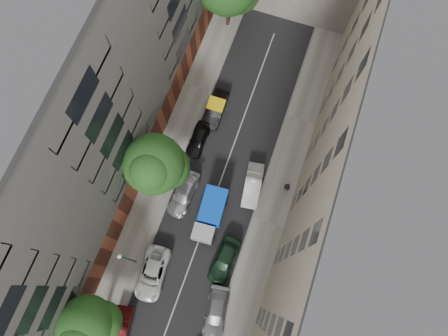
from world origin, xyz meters
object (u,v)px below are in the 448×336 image
at_px(car_left_5, 216,109).
at_px(car_right_2, 224,260).
at_px(car_left_1, 119,332).
at_px(car_left_4, 198,139).
at_px(tree_near, 86,326).
at_px(lamp_post, 126,258).
at_px(car_left_2, 152,273).
at_px(car_left_3, 183,194).
at_px(tarp_truck, 210,214).
at_px(car_right_1, 216,313).
at_px(car_right_3, 253,185).
at_px(tree_mid, 155,166).
at_px(pedestrian, 287,187).

distance_m(car_left_5, car_right_2, 14.71).
height_order(car_left_1, car_left_4, car_left_1).
height_order(car_left_1, tree_near, tree_near).
distance_m(car_left_4, lamp_post, 13.22).
height_order(car_left_2, car_left_4, car_left_2).
height_order(car_left_3, tree_near, tree_near).
bearing_deg(tarp_truck, lamp_post, -133.55).
relative_size(car_right_1, car_right_3, 1.04).
height_order(car_left_2, lamp_post, lamp_post).
xyz_separation_m(car_left_1, car_left_2, (0.80, 5.39, -0.02)).
relative_size(car_right_1, tree_mid, 0.52).
bearing_deg(car_right_2, car_left_2, -144.76).
distance_m(car_left_4, car_right_1, 16.08).
xyz_separation_m(car_left_1, car_left_5, (0.80, 22.19, -0.00)).
xyz_separation_m(car_left_5, car_right_1, (6.40, -18.07, -0.04)).
bearing_deg(car_right_1, tree_mid, 123.15).
distance_m(car_right_1, pedestrian, 12.89).
relative_size(car_left_5, lamp_post, 0.70).
height_order(tarp_truck, car_right_3, tarp_truck).
xyz_separation_m(car_left_2, lamp_post, (-1.89, 0.45, 3.24)).
bearing_deg(pedestrian, tree_near, 68.98).
height_order(tarp_truck, car_left_3, tarp_truck).
height_order(tarp_truck, tree_near, tree_near).
height_order(car_left_5, lamp_post, lamp_post).
height_order(car_right_3, tree_mid, tree_mid).
bearing_deg(car_left_5, tree_near, -97.93).
xyz_separation_m(car_left_5, lamp_post, (-1.89, -16.35, 3.22)).
relative_size(tarp_truck, car_right_1, 1.13).
bearing_deg(car_right_1, tarp_truck, 103.63).
distance_m(tarp_truck, car_left_3, 3.34).
bearing_deg(car_right_2, tree_near, -128.95).
bearing_deg(car_left_1, car_left_5, 79.24).
bearing_deg(car_right_1, car_right_2, 90.83).
height_order(car_left_3, lamp_post, lamp_post).
relative_size(tarp_truck, car_right_3, 1.18).
xyz_separation_m(car_right_2, car_right_3, (0.26, 7.33, -0.02)).
bearing_deg(pedestrian, tree_mid, 30.86).
bearing_deg(car_left_5, car_left_1, -93.39).
height_order(car_left_4, pedestrian, pedestrian).
bearing_deg(tree_mid, pedestrian, 17.02).
height_order(car_left_1, lamp_post, lamp_post).
distance_m(car_left_4, car_right_2, 11.77).
bearing_deg(tree_mid, car_right_2, -31.99).
xyz_separation_m(car_left_1, tree_near, (-1.74, 0.30, 4.05)).
distance_m(car_right_1, car_right_2, 4.54).
bearing_deg(car_left_3, tree_mid, 172.91).
height_order(car_left_2, tree_near, tree_near).
distance_m(car_left_3, car_right_2, 7.12).
relative_size(tree_near, lamp_post, 1.15).
bearing_deg(car_right_2, car_left_1, -121.18).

